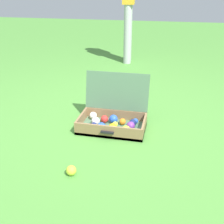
{
  "coord_description": "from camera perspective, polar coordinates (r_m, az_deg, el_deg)",
  "views": [
    {
      "loc": [
        0.52,
        -2.17,
        1.18
      ],
      "look_at": [
        0.05,
        -0.06,
        0.17
      ],
      "focal_mm": 44.02,
      "sensor_mm": 36.0,
      "label": 1
    }
  ],
  "objects": [
    {
      "name": "bystander_person",
      "position": [
        4.53,
        3.49,
        22.29
      ],
      "size": [
        0.22,
        0.34,
        1.67
      ],
      "color": "#B2B2B7",
      "rests_on": "ground"
    },
    {
      "name": "open_suitcase",
      "position": [
        2.45,
        0.25,
        -1.02
      ],
      "size": [
        0.58,
        0.45,
        0.46
      ],
      "color": "#4C7051",
      "rests_on": "ground"
    },
    {
      "name": "ground_plane",
      "position": [
        2.52,
        -0.9,
        -2.75
      ],
      "size": [
        16.0,
        16.0,
        0.0
      ],
      "primitive_type": "plane",
      "color": "#4C8C38"
    },
    {
      "name": "stray_ball_on_grass",
      "position": [
        1.91,
        -8.47,
        -11.91
      ],
      "size": [
        0.07,
        0.07,
        0.07
      ],
      "primitive_type": "sphere",
      "color": "#CCDB38",
      "rests_on": "ground"
    }
  ]
}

